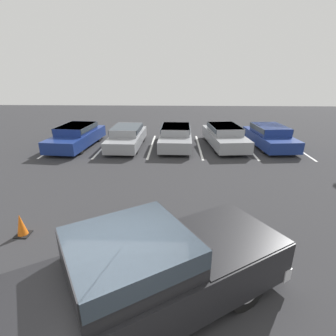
% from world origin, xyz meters
% --- Properties ---
extents(ground_plane, '(60.00, 60.00, 0.00)m').
position_xyz_m(ground_plane, '(0.00, 0.00, 0.00)').
color(ground_plane, '#2D2D30').
extents(stall_stripe_a, '(0.12, 5.07, 0.01)m').
position_xyz_m(stall_stripe_a, '(-6.11, 11.80, 0.00)').
color(stall_stripe_a, white).
rests_on(stall_stripe_a, ground_plane).
extents(stall_stripe_b, '(0.12, 5.07, 0.01)m').
position_xyz_m(stall_stripe_b, '(-3.29, 11.80, 0.00)').
color(stall_stripe_b, white).
rests_on(stall_stripe_b, ground_plane).
extents(stall_stripe_c, '(0.12, 5.07, 0.01)m').
position_xyz_m(stall_stripe_c, '(-0.47, 11.80, 0.00)').
color(stall_stripe_c, white).
rests_on(stall_stripe_c, ground_plane).
extents(stall_stripe_d, '(0.12, 5.07, 0.01)m').
position_xyz_m(stall_stripe_d, '(2.35, 11.80, 0.00)').
color(stall_stripe_d, white).
rests_on(stall_stripe_d, ground_plane).
extents(stall_stripe_e, '(0.12, 5.07, 0.01)m').
position_xyz_m(stall_stripe_e, '(5.17, 11.80, 0.00)').
color(stall_stripe_e, white).
rests_on(stall_stripe_e, ground_plane).
extents(stall_stripe_f, '(0.12, 5.07, 0.01)m').
position_xyz_m(stall_stripe_f, '(7.99, 11.80, 0.00)').
color(stall_stripe_f, white).
rests_on(stall_stripe_f, ground_plane).
extents(pickup_truck, '(5.78, 4.58, 1.75)m').
position_xyz_m(pickup_truck, '(0.49, 0.47, 0.88)').
color(pickup_truck, black).
rests_on(pickup_truck, ground_plane).
extents(parked_sedan_a, '(2.24, 4.80, 1.26)m').
position_xyz_m(parked_sedan_a, '(-4.84, 11.59, 0.67)').
color(parked_sedan_a, navy).
rests_on(parked_sedan_a, ground_plane).
extents(parked_sedan_b, '(1.82, 4.48, 1.19)m').
position_xyz_m(parked_sedan_b, '(-1.89, 11.66, 0.64)').
color(parked_sedan_b, gray).
rests_on(parked_sedan_b, ground_plane).
extents(parked_sedan_c, '(1.89, 4.57, 1.20)m').
position_xyz_m(parked_sedan_c, '(0.96, 11.86, 0.64)').
color(parked_sedan_c, gray).
rests_on(parked_sedan_c, ground_plane).
extents(parked_sedan_d, '(2.24, 4.75, 1.23)m').
position_xyz_m(parked_sedan_d, '(3.82, 11.92, 0.66)').
color(parked_sedan_d, gray).
rests_on(parked_sedan_d, ground_plane).
extents(parked_sedan_e, '(2.18, 4.40, 1.25)m').
position_xyz_m(parked_sedan_e, '(6.44, 11.90, 0.66)').
color(parked_sedan_e, navy).
rests_on(parked_sedan_e, ground_plane).
extents(traffic_cone, '(0.38, 0.38, 0.65)m').
position_xyz_m(traffic_cone, '(-3.23, 2.79, 0.30)').
color(traffic_cone, black).
rests_on(traffic_cone, ground_plane).
extents(wheel_stop_curb, '(1.63, 0.20, 0.14)m').
position_xyz_m(wheel_stop_curb, '(4.43, 14.93, 0.07)').
color(wheel_stop_curb, '#B7B2A8').
rests_on(wheel_stop_curb, ground_plane).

